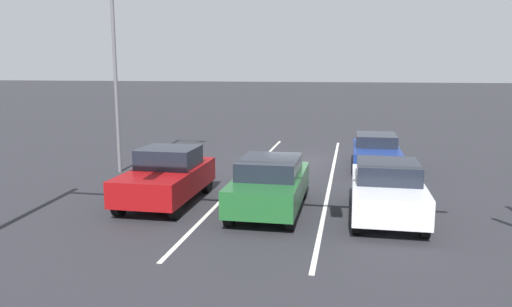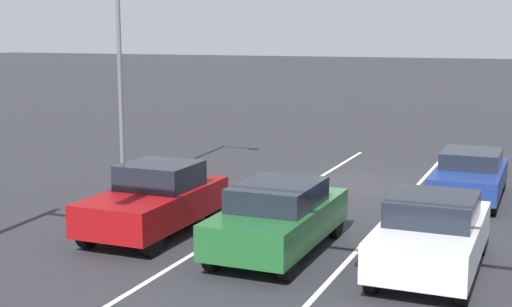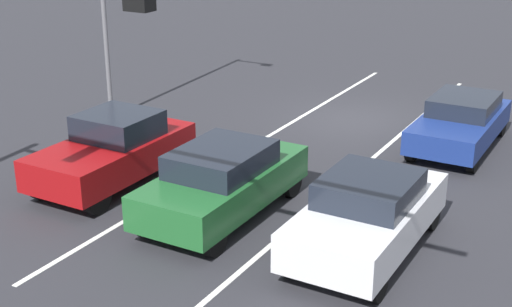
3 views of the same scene
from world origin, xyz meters
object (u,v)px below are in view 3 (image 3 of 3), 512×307
car_maroon_rightlane_front (114,150)px  car_navy_leftlane_second (461,122)px  car_silver_leftlane_front (368,214)px  car_darkgreen_midlane_front (223,180)px

car_maroon_rightlane_front → car_navy_leftlane_second: 9.32m
car_maroon_rightlane_front → car_silver_leftlane_front: bearing=177.6°
car_navy_leftlane_second → car_maroon_rightlane_front: bearing=45.4°
car_maroon_rightlane_front → car_darkgreen_midlane_front: size_ratio=0.95×
car_navy_leftlane_second → car_silver_leftlane_front: bearing=90.0°
car_maroon_rightlane_front → car_darkgreen_midlane_front: (-3.26, 0.28, -0.02)m
car_maroon_rightlane_front → car_navy_leftlane_second: bearing=-134.6°
car_darkgreen_midlane_front → car_navy_leftlane_second: bearing=-115.5°
car_navy_leftlane_second → car_darkgreen_midlane_front: bearing=64.5°
car_maroon_rightlane_front → car_navy_leftlane_second: (-6.55, -6.64, -0.10)m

